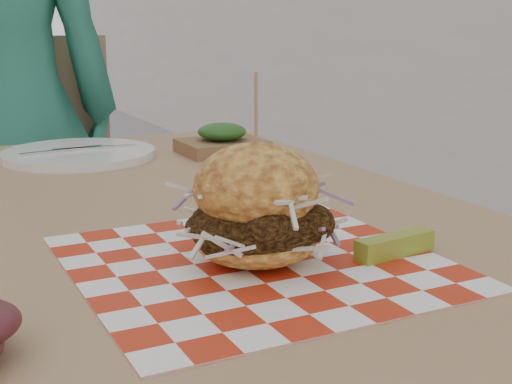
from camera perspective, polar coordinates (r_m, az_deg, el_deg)
diner at (r=1.80m, az=-19.59°, el=6.02°), size 0.62×0.45×1.55m
patio_table at (r=0.95m, az=-8.04°, el=-6.21°), size 0.80×1.20×0.75m
patio_chair at (r=1.83m, az=-16.92°, el=-0.80°), size 0.44×0.45×0.95m
paper_liner at (r=0.73m, az=0.00°, el=-5.63°), size 0.36×0.36×0.00m
sandwich at (r=0.72m, az=0.00°, el=-1.54°), size 0.17×0.17×0.19m
pickle_spear at (r=0.76m, az=11.05°, el=-4.19°), size 0.10×0.03×0.02m
place_setting at (r=1.31m, az=-13.98°, el=2.97°), size 0.27×0.27×0.02m
kraft_tray at (r=1.32m, az=-2.73°, el=4.10°), size 0.15×0.12×0.06m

